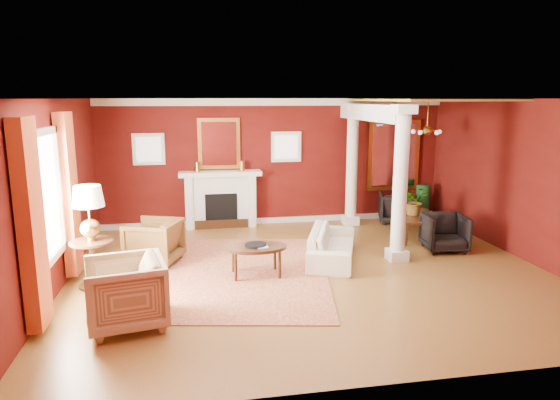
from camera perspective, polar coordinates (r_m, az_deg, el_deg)
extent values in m
plane|color=brown|center=(8.64, 3.45, -8.13)|extent=(8.00, 8.00, 0.00)
cube|color=#55100B|center=(11.65, -0.53, 4.38)|extent=(8.00, 0.04, 2.90)
cube|color=#55100B|center=(5.02, 13.15, -5.61)|extent=(8.00, 0.04, 2.90)
cube|color=#55100B|center=(8.29, -24.39, 0.39)|extent=(0.04, 7.00, 2.90)
cube|color=#55100B|center=(9.99, 26.46, 1.96)|extent=(0.04, 7.00, 2.90)
cube|color=white|center=(8.13, 3.70, 11.49)|extent=(8.00, 7.00, 0.04)
cube|color=white|center=(11.48, -6.79, -0.11)|extent=(1.60, 0.34, 1.20)
cube|color=black|center=(11.34, -6.72, -1.03)|extent=(0.72, 0.03, 0.70)
cube|color=black|center=(11.42, -6.68, -2.74)|extent=(1.20, 0.05, 0.20)
cube|color=white|center=(11.33, -6.86, 3.02)|extent=(1.85, 0.42, 0.10)
cube|color=white|center=(11.43, -10.28, -0.27)|extent=(0.16, 0.40, 1.20)
cube|color=white|center=(11.51, -3.30, -0.02)|extent=(0.16, 0.40, 1.20)
cube|color=gold|center=(11.42, -6.99, 6.42)|extent=(0.95, 0.06, 1.15)
cube|color=white|center=(11.38, -6.98, 6.41)|extent=(0.78, 0.02, 0.98)
cube|color=white|center=(11.45, -14.78, 5.64)|extent=(0.70, 0.06, 0.70)
cube|color=white|center=(11.42, -14.79, 5.62)|extent=(0.54, 0.02, 0.54)
cube|color=white|center=(11.63, 0.71, 6.10)|extent=(0.70, 0.06, 0.70)
cube|color=white|center=(11.59, 0.74, 6.09)|extent=(0.54, 0.02, 0.54)
cube|color=white|center=(7.69, -25.40, 0.28)|extent=(0.03, 1.30, 1.70)
cube|color=white|center=(7.02, -26.57, -0.81)|extent=(0.08, 0.10, 1.90)
cube|color=white|center=(8.35, -23.95, 1.21)|extent=(0.08, 0.10, 1.90)
cube|color=#B1441E|center=(6.75, -26.57, -2.58)|extent=(0.18, 0.55, 2.60)
cube|color=#B1441E|center=(8.65, -22.97, 0.60)|extent=(0.18, 0.55, 2.60)
cube|color=white|center=(9.40, 13.20, -6.12)|extent=(0.34, 0.34, 0.20)
cylinder|color=white|center=(9.09, 13.59, 2.02)|extent=(0.26, 0.26, 2.50)
cube|color=white|center=(8.97, 13.98, 10.04)|extent=(0.36, 0.36, 0.16)
cube|color=white|center=(11.83, 8.04, -2.28)|extent=(0.34, 0.34, 0.20)
cylinder|color=white|center=(11.58, 8.23, 4.22)|extent=(0.26, 0.26, 2.50)
cube|color=white|center=(11.49, 8.42, 10.51)|extent=(0.36, 0.36, 0.16)
cube|color=white|center=(10.46, 10.34, 9.81)|extent=(0.30, 3.20, 0.32)
cube|color=gold|center=(10.77, 16.52, 10.90)|extent=(2.30, 3.40, 0.04)
cube|color=gold|center=(12.42, 12.85, 5.01)|extent=(1.30, 0.06, 1.70)
cube|color=white|center=(12.39, 12.91, 4.99)|extent=(1.10, 0.02, 1.50)
cylinder|color=#BA8D3A|center=(10.85, 16.55, 9.34)|extent=(0.02, 0.02, 0.65)
sphere|color=#BA8D3A|center=(10.86, 16.45, 7.63)|extent=(0.20, 0.20, 0.20)
sphere|color=silver|center=(10.99, 17.76, 7.44)|extent=(0.09, 0.09, 0.09)
sphere|color=silver|center=(11.14, 16.23, 7.58)|extent=(0.09, 0.09, 0.09)
sphere|color=silver|center=(10.91, 14.98, 7.57)|extent=(0.09, 0.09, 0.09)
sphere|color=silver|center=(10.62, 15.73, 7.43)|extent=(0.09, 0.09, 0.09)
sphere|color=silver|center=(10.67, 17.50, 7.34)|extent=(0.09, 0.09, 0.09)
cube|color=white|center=(11.52, -0.51, 11.13)|extent=(8.00, 0.08, 0.16)
cube|color=white|center=(11.87, -0.49, -2.31)|extent=(8.00, 0.08, 0.12)
cube|color=maroon|center=(8.56, -4.88, -8.27)|extent=(3.70, 4.50, 0.02)
imported|color=white|center=(9.16, 5.99, -4.51)|extent=(1.20, 2.02, 0.76)
imported|color=black|center=(9.17, -14.23, -4.41)|extent=(1.05, 1.08, 0.88)
imported|color=tan|center=(6.80, -17.26, -9.76)|extent=(1.06, 1.11, 0.99)
cylinder|color=black|center=(8.27, -2.78, -5.44)|extent=(1.03, 1.03, 0.05)
cylinder|color=black|center=(8.10, -5.09, -7.78)|extent=(0.05, 0.05, 0.46)
cylinder|color=black|center=(8.19, -0.04, -7.52)|extent=(0.05, 0.05, 0.46)
cylinder|color=black|center=(8.52, -5.37, -6.79)|extent=(0.05, 0.05, 0.46)
cylinder|color=black|center=(8.61, -0.58, -6.55)|extent=(0.05, 0.05, 0.46)
imported|color=black|center=(8.16, -2.67, -4.59)|extent=(0.18, 0.02, 0.24)
cylinder|color=black|center=(8.47, -20.40, -9.13)|extent=(0.47, 0.47, 0.04)
cylinder|color=black|center=(8.35, -20.57, -6.91)|extent=(0.10, 0.10, 0.73)
cylinder|color=black|center=(8.25, -20.75, -4.49)|extent=(0.65, 0.65, 0.04)
sphere|color=#BA8D3A|center=(8.20, -20.85, -3.05)|extent=(0.30, 0.30, 0.30)
cylinder|color=#BA8D3A|center=(8.15, -20.96, -1.58)|extent=(0.03, 0.03, 0.32)
cone|color=silver|center=(8.09, -21.11, 0.42)|extent=(0.47, 0.47, 0.32)
imported|color=black|center=(10.91, 15.43, -2.18)|extent=(0.79, 1.48, 0.78)
imported|color=black|center=(10.16, 18.32, -3.36)|extent=(0.85, 0.81, 0.79)
imported|color=black|center=(12.16, 13.08, -0.71)|extent=(0.92, 0.89, 0.77)
sphere|color=#123A19|center=(12.48, 15.93, -1.51)|extent=(0.38, 0.38, 0.38)
cylinder|color=#123A19|center=(12.43, 16.00, -0.31)|extent=(0.34, 0.34, 0.89)
imported|color=#26591E|center=(10.79, 15.18, 1.06)|extent=(0.66, 0.70, 0.46)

